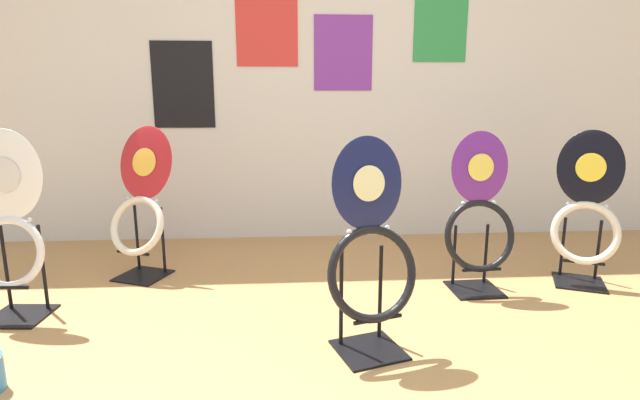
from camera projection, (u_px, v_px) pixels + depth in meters
The scene contains 6 objects.
wall_back at pixel (322, 69), 3.77m from camera, with size 8.00×0.07×2.60m.
toilet_seat_display_jazz_black at pixel (586, 215), 2.94m from camera, with size 0.42×0.37×0.92m.
toilet_seat_display_navy_moon at pixel (371, 253), 2.14m from camera, with size 0.44×0.35×0.96m.
toilet_seat_display_purple_note at pixel (479, 219), 2.83m from camera, with size 0.42×0.29×0.92m.
toilet_seat_display_crimson_swirl at pixel (141, 204), 3.07m from camera, with size 0.46×0.42×0.93m.
toilet_seat_display_white_plain at pixel (8, 226), 2.47m from camera, with size 0.38×0.30×0.96m.
Camera 1 is at (-0.27, -1.48, 1.13)m, focal length 28.00 mm.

